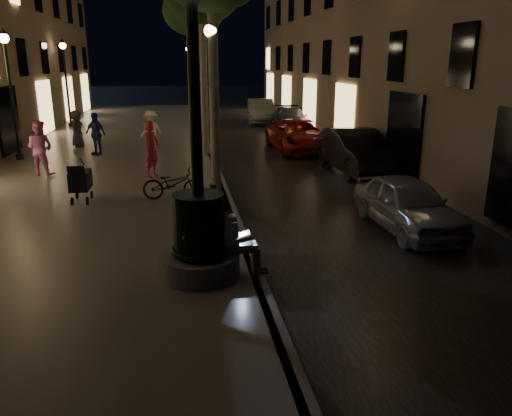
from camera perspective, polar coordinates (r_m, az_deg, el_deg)
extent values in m
plane|color=black|center=(21.66, -5.34, 6.14)|extent=(120.00, 120.00, 0.00)
cube|color=black|center=(22.04, 2.51, 6.40)|extent=(6.00, 45.00, 0.02)
cube|color=slate|center=(21.77, -15.96, 5.89)|extent=(8.00, 45.00, 0.20)
cube|color=#59595B|center=(21.64, -5.35, 6.40)|extent=(0.25, 45.00, 0.20)
cylinder|color=#59595B|center=(8.98, -6.37, -6.45)|extent=(1.40, 1.40, 0.40)
cylinder|color=black|center=(8.71, -6.52, -1.90)|extent=(0.90, 0.90, 1.10)
torus|color=black|center=(8.87, -6.43, -4.66)|extent=(1.04, 1.04, 0.10)
torus|color=black|center=(8.60, -6.61, 0.63)|extent=(0.89, 0.89, 0.09)
cylinder|color=black|center=(8.29, -7.02, 12.33)|extent=(0.20, 0.20, 3.20)
cube|color=gray|center=(8.91, -2.88, -4.56)|extent=(0.35, 0.23, 0.17)
cube|color=silver|center=(8.79, -3.29, -2.58)|extent=(0.44, 0.25, 0.55)
sphere|color=tan|center=(8.67, -3.52, -0.34)|extent=(0.20, 0.20, 0.20)
sphere|color=black|center=(8.66, -3.59, -0.10)|extent=(0.20, 0.20, 0.20)
cube|color=gray|center=(8.85, -1.32, -4.69)|extent=(0.45, 0.13, 0.14)
cube|color=gray|center=(9.01, -1.46, -4.29)|extent=(0.45, 0.13, 0.14)
cube|color=gray|center=(8.97, 0.05, -6.06)|extent=(0.13, 0.12, 0.49)
cube|color=gray|center=(9.13, -0.12, -5.64)|extent=(0.13, 0.12, 0.49)
cube|color=black|center=(9.07, 0.66, -7.36)|extent=(0.25, 0.10, 0.03)
cube|color=black|center=(9.23, 0.48, -6.93)|extent=(0.25, 0.10, 0.03)
cube|color=black|center=(8.91, -1.27, -4.01)|extent=(0.23, 0.32, 0.02)
cube|color=black|center=(8.85, -2.27, -3.42)|extent=(0.08, 0.32, 0.21)
cube|color=#A0ABE5|center=(8.85, -2.18, -3.41)|extent=(0.06, 0.29, 0.18)
cylinder|color=#6B604C|center=(14.35, -4.79, 11.74)|extent=(0.28, 0.28, 5.00)
cylinder|color=#6B604C|center=(20.33, -5.94, 13.26)|extent=(0.28, 0.28, 5.10)
cylinder|color=#6B604C|center=(26.31, -6.90, 13.74)|extent=(0.28, 0.28, 4.90)
ellipsoid|color=black|center=(26.39, -7.18, 21.46)|extent=(3.00, 3.00, 2.40)
cylinder|color=#6B604C|center=(32.30, -7.19, 14.50)|extent=(0.28, 0.28, 5.20)
ellipsoid|color=black|center=(32.39, -7.44, 21.05)|extent=(3.00, 3.00, 2.40)
cylinder|color=black|center=(14.74, -4.76, 2.40)|extent=(0.28, 0.28, 0.20)
cylinder|color=black|center=(14.38, -4.96, 10.54)|extent=(0.12, 0.12, 4.40)
sphere|color=#FFD88C|center=(14.32, -5.20, 19.53)|extent=(0.36, 0.36, 0.36)
cone|color=black|center=(14.34, -5.22, 20.53)|extent=(0.30, 0.30, 0.22)
cylinder|color=black|center=(22.58, -6.29, 7.31)|extent=(0.28, 0.28, 0.20)
cylinder|color=black|center=(22.34, -6.47, 12.63)|extent=(0.12, 0.12, 4.40)
sphere|color=#FFD88C|center=(22.30, -6.66, 18.41)|extent=(0.36, 0.36, 0.36)
cone|color=black|center=(22.31, -6.68, 19.05)|extent=(0.30, 0.30, 0.22)
cylinder|color=black|center=(30.49, -7.05, 9.68)|extent=(0.28, 0.28, 0.20)
cylinder|color=black|center=(30.32, -7.19, 13.62)|extent=(0.12, 0.12, 4.40)
sphere|color=#FFD88C|center=(30.29, -7.35, 17.87)|extent=(0.36, 0.36, 0.36)
cone|color=black|center=(30.30, -7.37, 18.34)|extent=(0.30, 0.30, 0.22)
cylinder|color=black|center=(38.45, -7.49, 11.07)|extent=(0.28, 0.28, 0.20)
cylinder|color=black|center=(38.31, -7.61, 14.19)|extent=(0.12, 0.12, 4.40)
sphere|color=#FFD88C|center=(38.29, -7.75, 17.56)|extent=(0.36, 0.36, 0.36)
cone|color=black|center=(38.29, -7.76, 17.93)|extent=(0.30, 0.30, 0.22)
cylinder|color=black|center=(21.47, -25.38, 5.33)|extent=(0.28, 0.28, 0.20)
cylinder|color=black|center=(21.22, -26.08, 10.89)|extent=(0.12, 0.12, 4.40)
sphere|color=#FFD88C|center=(21.18, -26.88, 16.92)|extent=(0.36, 0.36, 0.36)
cone|color=black|center=(21.19, -26.97, 17.59)|extent=(0.30, 0.30, 0.22)
cylinder|color=black|center=(31.09, -20.40, 8.91)|extent=(0.28, 0.28, 0.20)
cylinder|color=black|center=(30.91, -20.79, 12.76)|extent=(0.12, 0.12, 4.40)
sphere|color=#FFD88C|center=(30.89, -21.23, 16.91)|extent=(0.36, 0.36, 0.36)
cone|color=black|center=(30.89, -21.28, 17.37)|extent=(0.30, 0.30, 0.22)
cube|color=black|center=(14.19, -19.43, 3.00)|extent=(0.50, 0.82, 0.49)
cube|color=black|center=(13.76, -19.86, 3.95)|extent=(0.44, 0.19, 0.32)
cylinder|color=black|center=(14.03, -20.27, 0.71)|extent=(0.05, 0.22, 0.22)
cylinder|color=black|center=(13.95, -18.71, 0.78)|extent=(0.05, 0.22, 0.22)
cylinder|color=black|center=(14.65, -19.76, 1.40)|extent=(0.05, 0.22, 0.22)
cylinder|color=black|center=(14.57, -18.26, 1.47)|extent=(0.05, 0.22, 0.22)
cylinder|color=black|center=(14.51, -19.28, 5.06)|extent=(0.04, 0.49, 0.30)
imported|color=#94969B|center=(12.31, 16.94, 0.44)|extent=(1.63, 3.74, 1.26)
imported|color=black|center=(18.33, 11.32, 6.40)|extent=(1.81, 4.68, 1.52)
imported|color=maroon|center=(22.34, 4.97, 8.25)|extent=(2.38, 4.99, 1.37)
imported|color=#2E2E33|center=(28.87, 3.90, 10.10)|extent=(2.25, 4.70, 1.32)
imported|color=gray|center=(32.63, 0.51, 11.03)|extent=(2.00, 4.66, 1.49)
imported|color=#C32742|center=(16.59, -11.86, 6.59)|extent=(0.72, 0.80, 1.84)
imported|color=pink|center=(18.05, -23.46, 6.32)|extent=(1.06, 0.94, 1.81)
imported|color=white|center=(22.02, -11.90, 8.74)|extent=(1.22, 1.14, 1.65)
imported|color=navy|center=(21.24, -17.86, 8.09)|extent=(1.05, 0.93, 1.71)
imported|color=#2E2E33|center=(23.50, -19.80, 8.53)|extent=(0.54, 0.80, 1.60)
imported|color=black|center=(13.87, -9.44, 2.77)|extent=(1.72, 0.72, 0.88)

